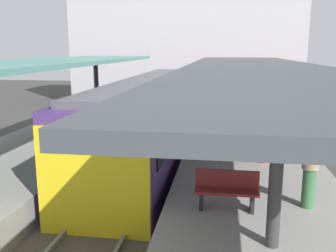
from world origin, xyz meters
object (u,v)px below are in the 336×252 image
commuter_train (154,116)px  passenger_mid_platform (214,103)px  passenger_near_bench (310,168)px  litter_bin (261,149)px  platform_sign (255,104)px  platform_bench (227,189)px

commuter_train → passenger_mid_platform: (2.45, 2.88, 0.16)m
passenger_near_bench → litter_bin: bearing=101.5°
platform_sign → passenger_near_bench: 4.94m
commuter_train → platform_sign: size_ratio=6.86×
commuter_train → platform_bench: commuter_train is taller
litter_bin → passenger_near_bench: bearing=-78.5°
commuter_train → platform_sign: bearing=-28.6°
platform_bench → passenger_near_bench: size_ratio=0.80×
passenger_near_bench → platform_bench: bearing=-168.9°
passenger_near_bench → passenger_mid_platform: 10.14m
litter_bin → passenger_near_bench: 3.49m
platform_bench → litter_bin: bearing=73.5°
passenger_mid_platform → commuter_train: bearing=-130.3°
litter_bin → passenger_near_bench: size_ratio=0.46×
passenger_near_bench → passenger_mid_platform: passenger_near_bench is taller
commuter_train → platform_sign: (3.97, -2.16, 0.90)m
platform_bench → litter_bin: 3.90m
passenger_mid_platform → platform_sign: bearing=-73.2°
platform_bench → litter_bin: platform_bench is taller
platform_sign → passenger_near_bench: bearing=-80.3°
commuter_train → litter_bin: bearing=-41.2°
platform_bench → passenger_mid_platform: (-0.55, 10.22, 0.43)m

